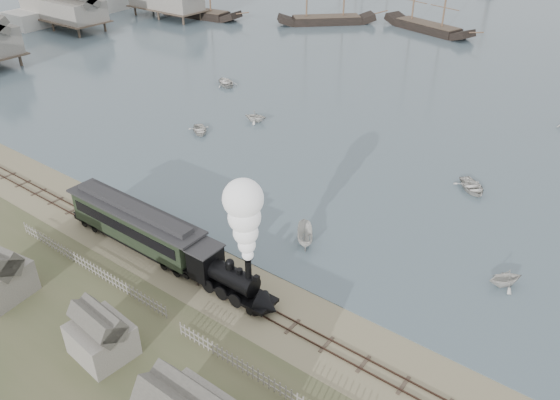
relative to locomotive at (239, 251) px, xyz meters
The scene contains 16 objects.
ground 7.95m from the locomotive, 161.77° to the left, with size 600.00×600.00×0.00m, color tan.
rail_track 7.67m from the locomotive, behind, with size 120.00×1.80×0.16m.
picket_fence_west 14.33m from the locomotive, 158.31° to the right, with size 19.00×0.10×1.20m, color slate, non-canonical shape.
picket_fence_east 9.69m from the locomotive, 40.55° to the right, with size 15.00×0.10×1.20m, color slate, non-canonical shape.
shed_left 20.04m from the locomotive, 145.61° to the right, with size 5.00×4.00×4.10m, color slate, non-canonical shape.
shed_mid 11.79m from the locomotive, 112.15° to the right, with size 4.00×3.50×3.60m, color slate, non-canonical shape.
western_wharf 92.20m from the locomotive, 152.90° to the left, with size 36.00×56.00×8.00m, color slate, non-canonical shape.
locomotive is the anchor object (origin of this frame).
passenger_coach 12.47m from the locomotive, behind, with size 15.25×2.94×3.70m.
beached_dinghy 7.92m from the locomotive, 159.94° to the left, with size 3.55×2.54×0.74m, color silver.
rowboat_0 33.17m from the locomotive, 139.88° to the left, with size 3.72×2.65×0.77m, color silver.
rowboat_1 35.93m from the locomotive, 127.43° to the left, with size 3.01×2.60×1.59m, color silver.
rowboat_2 10.13m from the locomotive, 92.79° to the left, with size 3.69×1.39×1.42m, color silver.
rowboat_3 29.26m from the locomotive, 73.40° to the left, with size 4.15×2.97×0.86m, color silver.
rowboat_4 21.68m from the locomotive, 41.60° to the left, with size 2.91×2.51×1.53m, color silver.
rowboat_6 51.21m from the locomotive, 133.28° to the left, with size 4.42×3.16×0.92m, color silver.
Camera 1 is at (28.20, -26.36, 28.88)m, focal length 35.00 mm.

